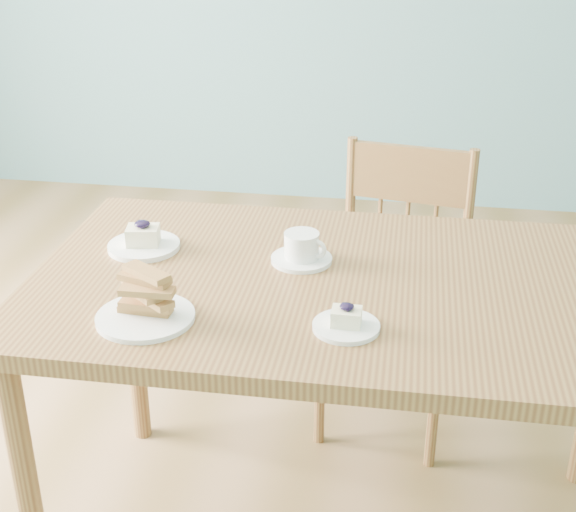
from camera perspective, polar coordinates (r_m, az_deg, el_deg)
The scene contains 7 objects.
room at distance 1.89m, azimuth -5.70°, elevation 15.37°, with size 5.01×5.01×2.71m.
dining_table at distance 1.93m, azimuth 4.30°, elevation -3.92°, with size 1.52×0.87×0.81m.
dining_chair at distance 2.58m, azimuth 7.61°, elevation -2.57°, with size 0.48×0.47×0.93m.
cheesecake_plate_near at distance 1.69m, azimuth 4.16°, elevation -4.73°, with size 0.14×0.14×0.06m.
cheesecake_plate_far at distance 2.08m, azimuth -10.23°, elevation 1.02°, with size 0.18×0.18×0.08m.
coffee_cup at distance 1.97m, azimuth 1.01°, elevation 0.46°, with size 0.15×0.15×0.08m.
biscotti_plate at distance 1.74m, azimuth -10.18°, elevation -3.38°, with size 0.21×0.21×0.11m.
Camera 1 is at (0.47, -1.80, 1.67)m, focal length 50.00 mm.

